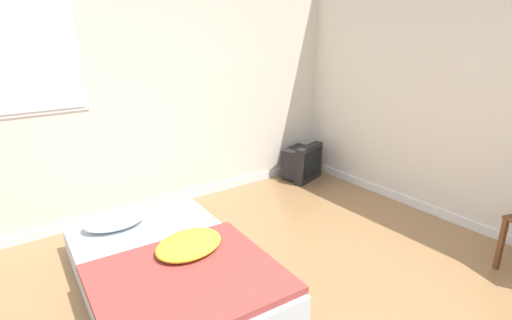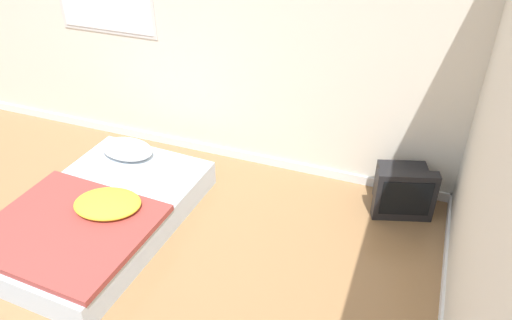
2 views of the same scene
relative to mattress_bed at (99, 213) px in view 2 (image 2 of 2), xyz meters
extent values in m
cube|color=silver|center=(0.30, 1.41, 1.15)|extent=(7.30, 0.06, 2.60)
cube|color=white|center=(0.30, 1.37, -0.10)|extent=(7.30, 0.02, 0.09)
cube|color=silver|center=(0.00, 0.01, -0.03)|extent=(1.29, 1.92, 0.23)
ellipsoid|color=white|center=(-0.17, 0.73, 0.16)|extent=(0.54, 0.37, 0.14)
cube|color=#993D38|center=(-0.02, -0.34, 0.11)|extent=(1.27, 1.14, 0.05)
ellipsoid|color=yellow|center=(0.15, -0.04, 0.18)|extent=(0.62, 0.53, 0.11)
cube|color=black|center=(2.30, 1.17, 0.07)|extent=(0.47, 0.35, 0.37)
cube|color=black|center=(2.35, 1.00, 0.09)|extent=(0.51, 0.25, 0.46)
cube|color=black|center=(2.37, 0.95, 0.10)|extent=(0.40, 0.13, 0.33)
camera|label=1|loc=(-0.99, -2.48, 1.73)|focal=28.00mm
camera|label=2|loc=(2.34, -2.53, 2.66)|focal=35.00mm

